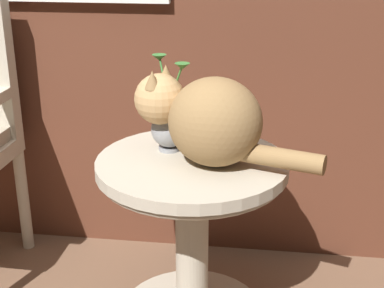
# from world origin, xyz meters

# --- Properties ---
(wicker_side_table) EXTENTS (0.57, 0.57, 0.57)m
(wicker_side_table) POSITION_xyz_m (0.25, 0.20, 0.38)
(wicker_side_table) COLOR #B2A893
(wicker_side_table) RESTS_ON ground_plane
(cat) EXTENTS (0.55, 0.33, 0.27)m
(cat) POSITION_xyz_m (0.29, 0.19, 0.71)
(cat) COLOR olive
(cat) RESTS_ON wicker_side_table
(pewter_vase_with_ivy) EXTENTS (0.13, 0.13, 0.29)m
(pewter_vase_with_ivy) POSITION_xyz_m (0.17, 0.27, 0.66)
(pewter_vase_with_ivy) COLOR gray
(pewter_vase_with_ivy) RESTS_ON wicker_side_table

